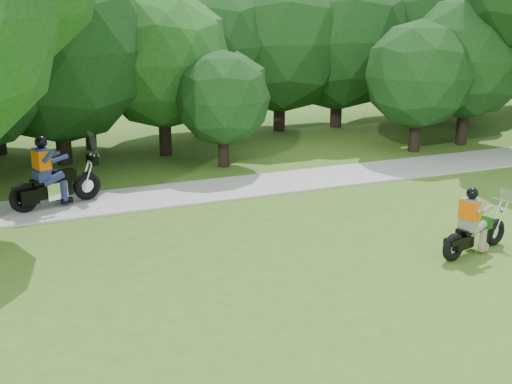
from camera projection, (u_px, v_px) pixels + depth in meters
ground at (500, 279)px, 12.78m from camera, size 100.00×100.00×0.00m
walkway at (315, 179)px, 19.86m from camera, size 60.00×2.20×0.06m
tree_line at (216, 47)px, 24.45m from camera, size 40.41×12.24×7.78m
chopper_motorcycle at (473, 229)px, 13.87m from camera, size 2.12×0.90×1.54m
touring_motorcycle at (50, 181)px, 16.83m from camera, size 2.49×1.31×1.94m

